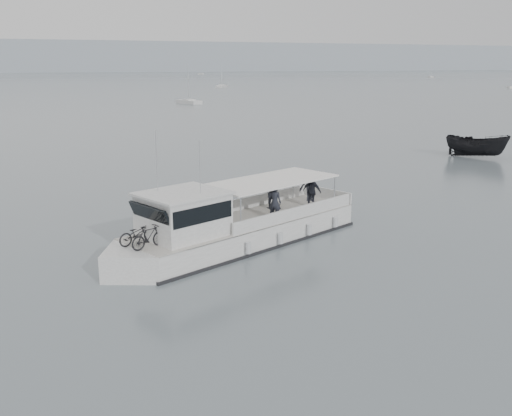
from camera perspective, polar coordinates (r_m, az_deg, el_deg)
name	(u,v)px	position (r m, az deg, el deg)	size (l,w,h in m)	color
ground	(158,246)	(26.21, -9.76, -3.77)	(1400.00, 1400.00, 0.00)	slate
headland	(31,57)	(584.53, -21.60, 13.90)	(1400.00, 90.00, 28.00)	#939EA8
tour_boat	(227,228)	(25.30, -2.97, -2.04)	(13.03, 7.60, 5.63)	white
dark_motorboat	(477,146)	(53.73, 21.21, 5.83)	(2.00, 5.31, 2.05)	black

